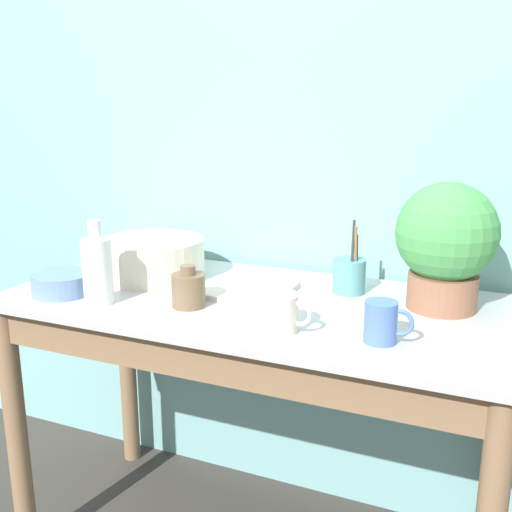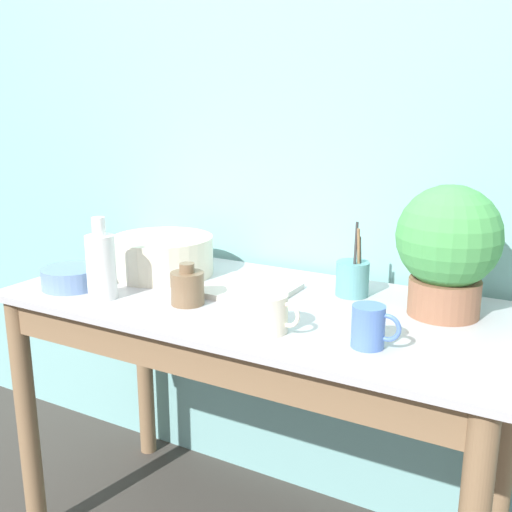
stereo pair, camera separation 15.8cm
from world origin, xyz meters
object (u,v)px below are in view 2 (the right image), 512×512
(mug_blue, at_px, (370,326))
(tray_board, at_px, (249,290))
(utensil_cup, at_px, (353,278))
(bowl_wash_large, at_px, (162,255))
(bottle_short, at_px, (187,287))
(potted_plant, at_px, (448,246))
(bowl_small_blue, at_px, (71,278))
(mug_cream, at_px, (267,313))
(bottle_tall, at_px, (101,265))

(mug_blue, relative_size, tray_board, 0.45)
(utensil_cup, bearing_deg, bowl_wash_large, -172.10)
(bottle_short, height_order, mug_blue, bottle_short)
(bowl_wash_large, distance_m, mug_blue, 0.78)
(potted_plant, bearing_deg, tray_board, -171.08)
(utensil_cup, distance_m, tray_board, 0.29)
(bowl_wash_large, height_order, utensil_cup, utensil_cup)
(potted_plant, xyz_separation_m, utensil_cup, (-0.25, 0.04, -0.13))
(bottle_short, relative_size, bowl_small_blue, 0.67)
(bowl_small_blue, xyz_separation_m, utensil_cup, (0.73, 0.32, 0.02))
(mug_cream, height_order, tray_board, mug_cream)
(potted_plant, relative_size, mug_cream, 2.43)
(mug_cream, xyz_separation_m, bowl_small_blue, (-0.65, 0.03, -0.02))
(mug_cream, height_order, utensil_cup, utensil_cup)
(bottle_tall, distance_m, bowl_small_blue, 0.16)
(bottle_short, relative_size, tray_board, 0.46)
(bottle_tall, relative_size, bowl_small_blue, 1.34)
(bowl_wash_large, xyz_separation_m, bowl_small_blue, (-0.14, -0.24, -0.03))
(bowl_wash_large, bearing_deg, tray_board, -6.03)
(potted_plant, xyz_separation_m, bowl_wash_large, (-0.84, -0.05, -0.12))
(bowl_small_blue, height_order, tray_board, bowl_small_blue)
(bottle_tall, height_order, utensil_cup, bottle_tall)
(mug_blue, bearing_deg, potted_plant, 71.94)
(mug_cream, relative_size, utensil_cup, 0.64)
(bowl_wash_large, relative_size, tray_board, 1.30)
(bottle_short, distance_m, mug_blue, 0.51)
(bottle_short, height_order, mug_cream, bottle_short)
(bowl_wash_large, bearing_deg, bowl_small_blue, -120.27)
(bottle_tall, height_order, tray_board, bottle_tall)
(mug_blue, height_order, utensil_cup, utensil_cup)
(bowl_small_blue, height_order, utensil_cup, utensil_cup)
(bottle_short, distance_m, mug_cream, 0.28)
(potted_plant, height_order, mug_blue, potted_plant)
(bowl_wash_large, distance_m, bowl_small_blue, 0.28)
(bottle_short, height_order, bowl_small_blue, bottle_short)
(bottle_tall, bearing_deg, mug_cream, 0.24)
(potted_plant, relative_size, bottle_tall, 1.46)
(bottle_short, bearing_deg, bowl_wash_large, 139.90)
(potted_plant, distance_m, bowl_small_blue, 1.03)
(mug_cream, bearing_deg, tray_board, 128.21)
(mug_blue, relative_size, bowl_small_blue, 0.65)
(potted_plant, bearing_deg, bowl_small_blue, -163.69)
(bowl_wash_large, xyz_separation_m, bottle_tall, (0.01, -0.27, 0.03))
(potted_plant, relative_size, mug_blue, 3.01)
(potted_plant, distance_m, tray_board, 0.55)
(bottle_tall, relative_size, tray_board, 0.93)
(mug_cream, bearing_deg, bowl_small_blue, 177.59)
(bottle_short, distance_m, bowl_small_blue, 0.38)
(bowl_wash_large, relative_size, utensil_cup, 1.49)
(mug_cream, height_order, bowl_small_blue, mug_cream)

